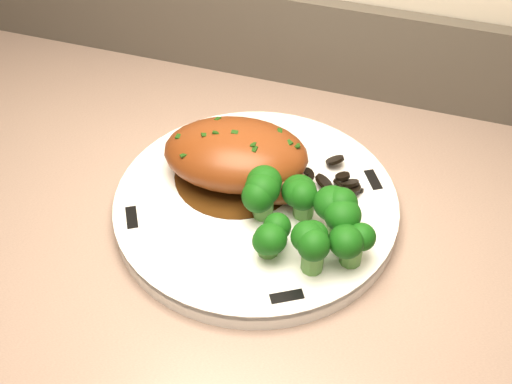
% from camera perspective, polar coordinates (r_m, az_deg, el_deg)
% --- Properties ---
extents(plate, '(0.34, 0.34, 0.02)m').
position_cam_1_polar(plate, '(0.68, -0.00, -1.20)').
color(plate, white).
rests_on(plate, counter).
extents(rim_accent_0, '(0.03, 0.03, 0.00)m').
position_cam_1_polar(rim_accent_0, '(0.70, 10.37, 1.06)').
color(rim_accent_0, black).
rests_on(rim_accent_0, plate).
extents(rim_accent_1, '(0.03, 0.03, 0.00)m').
position_cam_1_polar(rim_accent_1, '(0.76, -2.10, 6.14)').
color(rim_accent_1, black).
rests_on(rim_accent_1, plate).
extents(rim_accent_2, '(0.03, 0.03, 0.00)m').
position_cam_1_polar(rim_accent_2, '(0.66, -10.99, -2.26)').
color(rim_accent_2, black).
rests_on(rim_accent_2, plate).
extents(rim_accent_3, '(0.03, 0.03, 0.00)m').
position_cam_1_polar(rim_accent_3, '(0.59, 2.75, -9.29)').
color(rim_accent_3, black).
rests_on(rim_accent_3, plate).
extents(gravy_pool, '(0.13, 0.13, 0.00)m').
position_cam_1_polar(gravy_pool, '(0.69, -1.75, 1.54)').
color(gravy_pool, '#40230B').
rests_on(gravy_pool, plate).
extents(chicken_breast, '(0.17, 0.13, 0.06)m').
position_cam_1_polar(chicken_breast, '(0.67, -1.41, 3.09)').
color(chicken_breast, brown).
rests_on(chicken_breast, plate).
extents(mushroom_pile, '(0.09, 0.07, 0.03)m').
position_cam_1_polar(mushroom_pile, '(0.69, 5.58, 1.08)').
color(mushroom_pile, black).
rests_on(mushroom_pile, plate).
extents(broccoli_florets, '(0.13, 0.10, 0.05)m').
position_cam_1_polar(broccoli_florets, '(0.61, 4.49, -2.66)').
color(broccoli_florets, '#5A9740').
rests_on(broccoli_florets, plate).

